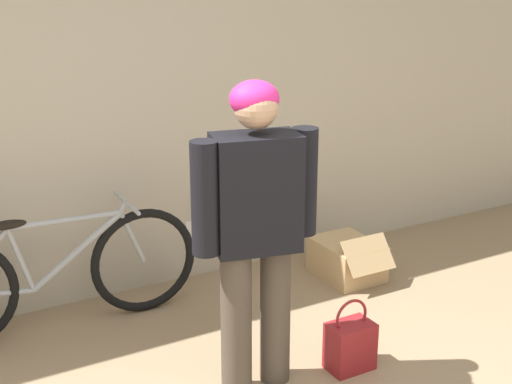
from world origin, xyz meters
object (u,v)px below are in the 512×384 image
(handbag, at_px, (350,345))
(cardboard_box, at_px, (347,259))
(bicycle, at_px, (55,275))
(person, at_px, (256,218))

(handbag, bearing_deg, cardboard_box, 54.36)
(bicycle, xyz_separation_m, cardboard_box, (1.96, -0.23, -0.23))
(cardboard_box, bearing_deg, bicycle, 173.29)
(bicycle, distance_m, cardboard_box, 1.99)
(handbag, bearing_deg, person, 167.13)
(person, relative_size, handbag, 3.88)
(person, bearing_deg, handbag, 0.03)
(bicycle, xyz_separation_m, handbag, (1.26, -1.21, -0.22))
(handbag, relative_size, cardboard_box, 0.74)
(person, relative_size, bicycle, 0.90)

